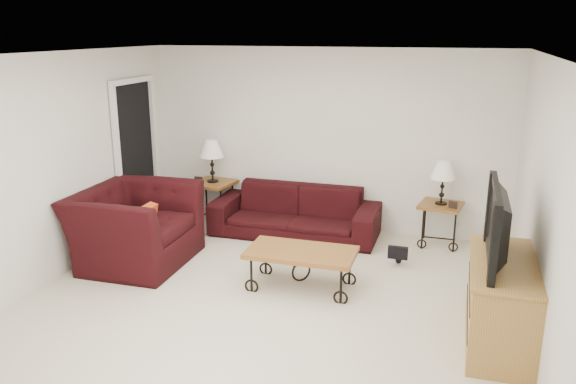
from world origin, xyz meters
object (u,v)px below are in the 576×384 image
object	(u,v)px
lamp_right	(443,183)
television	(507,225)
sofa	(295,212)
side_table_right	(439,225)
armchair	(135,226)
backpack	(399,246)
lamp_left	(212,161)
tv_stand	(501,303)
side_table_left	(214,202)
coffee_table	(301,269)

from	to	relation	value
lamp_right	television	distance (m)	2.42
sofa	lamp_right	size ratio (longest dim) A/B	4.00
side_table_right	lamp_right	xyz separation A→B (m)	(0.00, 0.00, 0.56)
sofa	armchair	xyz separation A→B (m)	(-1.57, -1.45, 0.12)
side_table_right	backpack	distance (m)	0.89
lamp_left	television	world-z (taller)	television
armchair	tv_stand	bearing A→B (deg)	-100.47
tv_stand	lamp_left	bearing A→B (deg)	148.64
lamp_left	lamp_right	bearing A→B (deg)	0.00
lamp_right	armchair	size ratio (longest dim) A/B	0.40
lamp_left	television	size ratio (longest dim) A/B	0.52
lamp_right	armchair	world-z (taller)	lamp_right
side_table_left	coffee_table	size ratio (longest dim) A/B	0.52
armchair	side_table_right	bearing A→B (deg)	-65.69
lamp_right	tv_stand	bearing A→B (deg)	-74.84
side_table_left	tv_stand	bearing A→B (deg)	-31.36
side_table_right	coffee_table	xyz separation A→B (m)	(-1.37, -1.76, -0.06)
armchair	television	xyz separation A→B (m)	(4.08, -0.70, 0.66)
lamp_right	backpack	world-z (taller)	lamp_right
side_table_left	tv_stand	xyz separation A→B (m)	(3.82, -2.33, 0.09)
coffee_table	backpack	xyz separation A→B (m)	(0.95, 0.98, 0.01)
lamp_left	tv_stand	xyz separation A→B (m)	(3.82, -2.33, -0.52)
coffee_table	backpack	bearing A→B (deg)	46.08
coffee_table	television	size ratio (longest dim) A/B	1.00
lamp_left	backpack	bearing A→B (deg)	-15.73
lamp_right	armchair	xyz separation A→B (m)	(-3.47, -1.63, -0.39)
side_table_right	lamp_left	xyz separation A→B (m)	(-3.19, 0.00, 0.63)
backpack	side_table_right	bearing A→B (deg)	60.65
coffee_table	backpack	world-z (taller)	backpack
tv_stand	television	xyz separation A→B (m)	(-0.02, 0.00, 0.73)
sofa	side_table_right	size ratio (longest dim) A/B	4.00
lamp_right	lamp_left	bearing A→B (deg)	180.00
coffee_table	armchair	bearing A→B (deg)	176.53
sofa	lamp_right	bearing A→B (deg)	5.40
side_table_right	television	world-z (taller)	television
sofa	lamp_left	distance (m)	1.43
side_table_left	lamp_left	distance (m)	0.61
side_table_left	lamp_left	size ratio (longest dim) A/B	1.00
sofa	lamp_right	xyz separation A→B (m)	(1.90, 0.18, 0.52)
side_table_right	backpack	xyz separation A→B (m)	(-0.43, -0.78, -0.05)
side_table_right	television	bearing A→B (deg)	-75.30
side_table_left	television	bearing A→B (deg)	-31.49
lamp_left	armchair	world-z (taller)	lamp_left
side_table_left	backpack	world-z (taller)	side_table_left
sofa	backpack	distance (m)	1.60
side_table_left	lamp_right	size ratio (longest dim) A/B	1.08
lamp_left	tv_stand	size ratio (longest dim) A/B	0.47
coffee_table	tv_stand	distance (m)	2.09
side_table_left	lamp_right	bearing A→B (deg)	0.00
coffee_table	tv_stand	xyz separation A→B (m)	(2.00, -0.57, 0.17)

